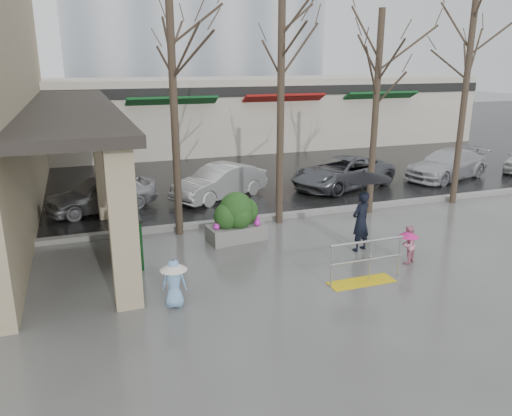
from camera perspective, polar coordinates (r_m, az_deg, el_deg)
ground at (r=12.38m, az=3.84°, el=-7.12°), size 120.00×120.00×0.00m
street_asphalt at (r=33.07m, az=-11.63°, el=7.55°), size 120.00×36.00×0.01m
curb at (r=15.86m, az=-1.91°, el=-1.42°), size 120.00×0.30×0.15m
canopy_slab at (r=18.43m, az=-20.74°, el=11.33°), size 2.80×18.00×0.25m
pillar_front at (r=10.41m, az=-14.93°, el=-2.00°), size 0.55×0.55×3.50m
pillar_back at (r=16.70m, az=-17.03°, el=4.71°), size 0.55×0.55×3.50m
storefront_row at (r=29.25m, az=-6.71°, el=10.62°), size 34.00×6.74×4.00m
handrail at (r=11.86m, az=12.29°, el=-6.61°), size 1.90×0.50×1.03m
tree_west at (r=14.22m, az=-9.63°, el=16.81°), size 3.20×3.20×6.80m
tree_midwest at (r=15.13m, az=2.92°, el=17.54°), size 3.20×3.20×7.00m
tree_mideast at (r=16.68m, az=13.85°, el=15.72°), size 3.20×3.20×6.50m
tree_east at (r=18.82m, az=23.30°, el=16.53°), size 3.20×3.20×7.20m
woman at (r=13.47m, az=12.04°, el=1.09°), size 1.46×1.46×2.24m
child_pink at (r=13.17m, az=16.98°, el=-3.76°), size 0.59×0.55×0.98m
child_blue at (r=10.54m, az=-9.35°, el=-8.00°), size 0.59×0.57×1.05m
planter at (r=14.16m, az=-2.25°, el=-1.08°), size 1.71×1.01×1.42m
news_boxes at (r=13.46m, az=-14.36°, el=-2.67°), size 0.58×2.34×1.30m
car_a at (r=17.78m, az=-17.29°, el=1.67°), size 3.98×2.61×1.26m
car_b at (r=18.57m, az=-4.15°, el=2.99°), size 4.01×2.95×1.26m
car_c at (r=20.42m, az=9.87°, el=4.03°), size 4.96×3.38×1.26m
car_d at (r=23.22m, az=21.00°, el=4.67°), size 4.67×2.96×1.26m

